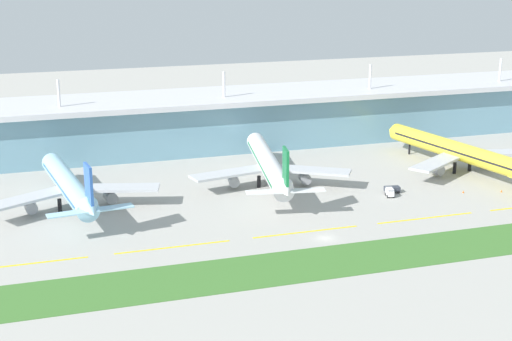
{
  "coord_description": "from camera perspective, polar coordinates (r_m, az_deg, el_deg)",
  "views": [
    {
      "loc": [
        -70.6,
        -164.08,
        68.21
      ],
      "look_at": [
        -5.19,
        39.7,
        7.0
      ],
      "focal_mm": 54.07,
      "sensor_mm": 36.0,
      "label": 1
    }
  ],
  "objects": [
    {
      "name": "taxiway_stripe_mid_east",
      "position": [
        209.15,
        12.42,
        -3.46
      ],
      "size": [
        28.0,
        0.7,
        0.04
      ],
      "primitive_type": "cube",
      "color": "yellow",
      "rests_on": "ground"
    },
    {
      "name": "grass_verge",
      "position": [
        179.16,
        6.91,
        -6.52
      ],
      "size": [
        300.0,
        18.0,
        0.1
      ],
      "primitive_type": "cube",
      "color": "#3D702D",
      "rests_on": "ground"
    },
    {
      "name": "airliner_middle",
      "position": [
        230.39,
        0.95,
        0.41
      ],
      "size": [
        48.04,
        67.51,
        18.9
      ],
      "color": "silver",
      "rests_on": "ground"
    },
    {
      "name": "terminal_building",
      "position": [
        277.57,
        -2.66,
        3.77
      ],
      "size": [
        288.0,
        34.0,
        27.93
      ],
      "color": "#6693A8",
      "rests_on": "ground"
    },
    {
      "name": "baggage_cart",
      "position": [
        224.84,
        9.86,
        -1.61
      ],
      "size": [
        2.7,
        3.92,
        2.48
      ],
      "color": "silver",
      "rests_on": "ground"
    },
    {
      "name": "taxiway_stripe_mid_west",
      "position": [
        185.87,
        -6.16,
        -5.66
      ],
      "size": [
        28.0,
        0.7,
        0.04
      ],
      "primitive_type": "cube",
      "color": "yellow",
      "rests_on": "ground"
    },
    {
      "name": "safety_cone_left_wingtip",
      "position": [
        237.02,
        17.7,
        -1.46
      ],
      "size": [
        0.56,
        0.56,
        0.7
      ],
      "primitive_type": "cone",
      "color": "orange",
      "rests_on": "ground"
    },
    {
      "name": "taxiway_stripe_centre",
      "position": [
        194.91,
        3.7,
        -4.55
      ],
      "size": [
        28.0,
        0.7,
        0.04
      ],
      "primitive_type": "cube",
      "color": "yellow",
      "rests_on": "ground"
    },
    {
      "name": "safety_cone_right_wingtip",
      "position": [
        233.2,
        15.08,
        -1.52
      ],
      "size": [
        0.56,
        0.56,
        0.7
      ],
      "primitive_type": "cone",
      "color": "orange",
      "rests_on": "ground"
    },
    {
      "name": "pushback_tug",
      "position": [
        228.58,
        10.04,
        -1.37
      ],
      "size": [
        4.67,
        3.0,
        1.85
      ],
      "color": "#333842",
      "rests_on": "ground"
    },
    {
      "name": "airliner_far",
      "position": [
        254.21,
        14.85,
        1.36
      ],
      "size": [
        47.9,
        71.25,
        18.9
      ],
      "color": "yellow",
      "rests_on": "ground"
    },
    {
      "name": "taxiway_stripe_west",
      "position": [
        182.81,
        -16.71,
        -6.66
      ],
      "size": [
        28.0,
        0.7,
        0.04
      ],
      "primitive_type": "cube",
      "color": "yellow",
      "rests_on": "ground"
    },
    {
      "name": "airliner_near",
      "position": [
        215.92,
        -13.64,
        -1.13
      ],
      "size": [
        48.47,
        60.66,
        18.9
      ],
      "color": "#9ED1EA",
      "rests_on": "ground"
    },
    {
      "name": "ground_plane",
      "position": [
        191.21,
        5.14,
        -5.01
      ],
      "size": [
        600.0,
        600.0,
        0.0
      ],
      "primitive_type": "plane",
      "color": "#A8A59E"
    }
  ]
}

